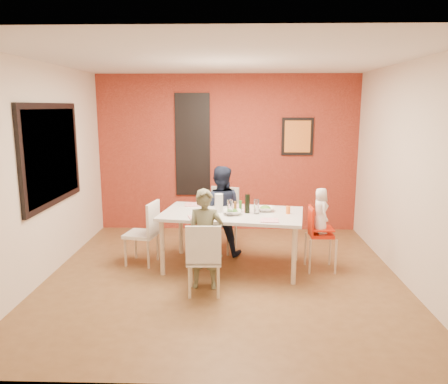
{
  "coord_description": "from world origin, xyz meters",
  "views": [
    {
      "loc": [
        0.17,
        -5.33,
        2.16
      ],
      "look_at": [
        0.0,
        0.3,
        1.05
      ],
      "focal_mm": 35.0,
      "sensor_mm": 36.0,
      "label": 1
    }
  ],
  "objects_px": {
    "chair_left": "(146,229)",
    "child_far": "(220,211)",
    "toddler": "(321,211)",
    "wine_bottle": "(247,204)",
    "child_near": "(205,239)",
    "dining_table": "(232,217)",
    "chair_near": "(204,256)",
    "chair_far": "(223,215)",
    "high_chair": "(318,232)",
    "paper_towel_roll": "(219,203)"
  },
  "relations": [
    {
      "from": "toddler",
      "to": "paper_towel_roll",
      "type": "xyz_separation_m",
      "value": [
        -1.34,
        0.05,
        0.08
      ]
    },
    {
      "from": "chair_near",
      "to": "child_near",
      "type": "height_order",
      "value": "child_near"
    },
    {
      "from": "paper_towel_roll",
      "to": "child_near",
      "type": "bearing_deg",
      "value": -101.34
    },
    {
      "from": "high_chair",
      "to": "toddler",
      "type": "relative_size",
      "value": 1.43
    },
    {
      "from": "chair_left",
      "to": "child_far",
      "type": "xyz_separation_m",
      "value": [
        1.0,
        0.44,
        0.17
      ]
    },
    {
      "from": "dining_table",
      "to": "chair_near",
      "type": "xyz_separation_m",
      "value": [
        -0.31,
        -0.91,
        -0.22
      ]
    },
    {
      "from": "chair_near",
      "to": "child_far",
      "type": "relative_size",
      "value": 0.65
    },
    {
      "from": "chair_near",
      "to": "chair_far",
      "type": "height_order",
      "value": "chair_far"
    },
    {
      "from": "wine_bottle",
      "to": "chair_left",
      "type": "bearing_deg",
      "value": 174.63
    },
    {
      "from": "toddler",
      "to": "dining_table",
      "type": "bearing_deg",
      "value": 76.05
    },
    {
      "from": "chair_left",
      "to": "child_far",
      "type": "bearing_deg",
      "value": 124.97
    },
    {
      "from": "chair_near",
      "to": "child_far",
      "type": "distance_m",
      "value": 1.47
    },
    {
      "from": "wine_bottle",
      "to": "child_far",
      "type": "bearing_deg",
      "value": 123.86
    },
    {
      "from": "dining_table",
      "to": "chair_far",
      "type": "distance_m",
      "value": 0.82
    },
    {
      "from": "chair_left",
      "to": "child_far",
      "type": "relative_size",
      "value": 0.67
    },
    {
      "from": "chair_far",
      "to": "chair_left",
      "type": "relative_size",
      "value": 1.08
    },
    {
      "from": "child_far",
      "to": "child_near",
      "type": "bearing_deg",
      "value": 89.71
    },
    {
      "from": "paper_towel_roll",
      "to": "chair_near",
      "type": "bearing_deg",
      "value": -98.29
    },
    {
      "from": "high_chair",
      "to": "wine_bottle",
      "type": "xyz_separation_m",
      "value": [
        -0.94,
        0.02,
        0.38
      ]
    },
    {
      "from": "chair_left",
      "to": "paper_towel_roll",
      "type": "height_order",
      "value": "paper_towel_roll"
    },
    {
      "from": "chair_left",
      "to": "wine_bottle",
      "type": "xyz_separation_m",
      "value": [
        1.38,
        -0.13,
        0.4
      ]
    },
    {
      "from": "child_near",
      "to": "chair_far",
      "type": "bearing_deg",
      "value": 85.14
    },
    {
      "from": "chair_near",
      "to": "paper_towel_roll",
      "type": "height_order",
      "value": "paper_towel_roll"
    },
    {
      "from": "child_far",
      "to": "toddler",
      "type": "distance_m",
      "value": 1.47
    },
    {
      "from": "chair_far",
      "to": "child_near",
      "type": "xyz_separation_m",
      "value": [
        -0.16,
        -1.46,
        0.07
      ]
    },
    {
      "from": "chair_near",
      "to": "child_near",
      "type": "xyz_separation_m",
      "value": [
        -0.0,
        0.24,
        0.12
      ]
    },
    {
      "from": "dining_table",
      "to": "toddler",
      "type": "bearing_deg",
      "value": -2.31
    },
    {
      "from": "child_near",
      "to": "child_far",
      "type": "height_order",
      "value": "child_far"
    },
    {
      "from": "chair_near",
      "to": "wine_bottle",
      "type": "height_order",
      "value": "wine_bottle"
    },
    {
      "from": "child_near",
      "to": "chair_near",
      "type": "bearing_deg",
      "value": -87.9
    },
    {
      "from": "high_chair",
      "to": "child_near",
      "type": "height_order",
      "value": "child_near"
    },
    {
      "from": "high_chair",
      "to": "child_far",
      "type": "xyz_separation_m",
      "value": [
        -1.32,
        0.59,
        0.14
      ]
    },
    {
      "from": "child_near",
      "to": "paper_towel_roll",
      "type": "bearing_deg",
      "value": 80.08
    },
    {
      "from": "dining_table",
      "to": "chair_left",
      "type": "height_order",
      "value": "chair_left"
    },
    {
      "from": "chair_far",
      "to": "chair_left",
      "type": "xyz_separation_m",
      "value": [
        -1.03,
        -0.68,
        -0.04
      ]
    },
    {
      "from": "dining_table",
      "to": "chair_far",
      "type": "height_order",
      "value": "chair_far"
    },
    {
      "from": "chair_far",
      "to": "wine_bottle",
      "type": "bearing_deg",
      "value": -48.33
    },
    {
      "from": "high_chair",
      "to": "paper_towel_roll",
      "type": "distance_m",
      "value": 1.37
    },
    {
      "from": "chair_left",
      "to": "chair_near",
      "type": "bearing_deg",
      "value": 52.02
    },
    {
      "from": "high_chair",
      "to": "toddler",
      "type": "bearing_deg",
      "value": -88.89
    },
    {
      "from": "child_near",
      "to": "toddler",
      "type": "xyz_separation_m",
      "value": [
        1.48,
        0.63,
        0.21
      ]
    },
    {
      "from": "wine_bottle",
      "to": "dining_table",
      "type": "bearing_deg",
      "value": 172.31
    },
    {
      "from": "chair_near",
      "to": "toddler",
      "type": "bearing_deg",
      "value": -151.72
    },
    {
      "from": "dining_table",
      "to": "chair_far",
      "type": "relative_size",
      "value": 2.09
    },
    {
      "from": "toddler",
      "to": "wine_bottle",
      "type": "height_order",
      "value": "toddler"
    },
    {
      "from": "chair_left",
      "to": "high_chair",
      "type": "height_order",
      "value": "chair_left"
    },
    {
      "from": "chair_near",
      "to": "child_far",
      "type": "xyz_separation_m",
      "value": [
        0.13,
        1.45,
        0.18
      ]
    },
    {
      "from": "dining_table",
      "to": "high_chair",
      "type": "xyz_separation_m",
      "value": [
        1.14,
        -0.05,
        -0.18
      ]
    },
    {
      "from": "chair_near",
      "to": "child_near",
      "type": "distance_m",
      "value": 0.27
    },
    {
      "from": "toddler",
      "to": "child_far",
      "type": "bearing_deg",
      "value": 54.67
    }
  ]
}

